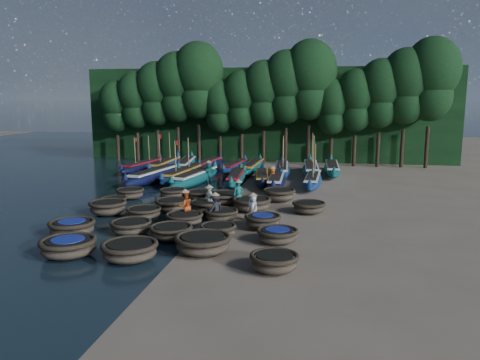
% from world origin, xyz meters
% --- Properties ---
extents(ground, '(120.00, 120.00, 0.00)m').
position_xyz_m(ground, '(0.00, 0.00, 0.00)').
color(ground, gray).
rests_on(ground, ground).
extents(foliage_wall, '(40.00, 3.00, 10.00)m').
position_xyz_m(foliage_wall, '(0.00, 23.50, 5.00)').
color(foliage_wall, black).
rests_on(foliage_wall, ground).
extents(coracle_1, '(2.78, 2.78, 0.81)m').
position_xyz_m(coracle_1, '(-4.54, -10.31, 0.47)').
color(coracle_1, brown).
rests_on(coracle_1, ground).
extents(coracle_2, '(2.84, 2.84, 0.81)m').
position_xyz_m(coracle_2, '(-1.73, -10.31, 0.46)').
color(coracle_2, brown).
rests_on(coracle_2, ground).
extents(coracle_3, '(2.61, 2.61, 0.83)m').
position_xyz_m(coracle_3, '(1.09, -8.87, 0.47)').
color(coracle_3, brown).
rests_on(coracle_3, ground).
extents(coracle_4, '(2.34, 2.34, 0.73)m').
position_xyz_m(coracle_4, '(4.41, -10.50, 0.42)').
color(coracle_4, brown).
rests_on(coracle_4, ground).
extents(coracle_5, '(2.75, 2.75, 0.80)m').
position_xyz_m(coracle_5, '(-5.96, -7.49, 0.47)').
color(coracle_5, brown).
rests_on(coracle_5, ground).
extents(coracle_6, '(2.09, 2.09, 0.69)m').
position_xyz_m(coracle_6, '(-3.27, -6.57, 0.39)').
color(coracle_6, brown).
rests_on(coracle_6, ground).
extents(coracle_7, '(2.29, 2.29, 0.70)m').
position_xyz_m(coracle_7, '(-0.97, -7.11, 0.40)').
color(coracle_7, brown).
rests_on(coracle_7, ground).
extents(coracle_8, '(1.89, 1.89, 0.66)m').
position_xyz_m(coracle_8, '(1.21, -6.40, 0.38)').
color(coracle_8, brown).
rests_on(coracle_8, ground).
extents(coracle_9, '(2.07, 2.07, 0.69)m').
position_xyz_m(coracle_9, '(4.17, -6.78, 0.40)').
color(coracle_9, brown).
rests_on(coracle_9, ground).
extents(coracle_10, '(2.62, 2.62, 0.83)m').
position_xyz_m(coracle_10, '(-6.16, -3.12, 0.48)').
color(coracle_10, brown).
rests_on(coracle_10, ground).
extents(coracle_11, '(2.39, 2.39, 0.68)m').
position_xyz_m(coracle_11, '(-3.70, -3.69, 0.39)').
color(coracle_11, brown).
rests_on(coracle_11, ground).
extents(coracle_12, '(2.05, 2.05, 0.67)m').
position_xyz_m(coracle_12, '(-1.07, -4.55, 0.38)').
color(coracle_12, brown).
rests_on(coracle_12, ground).
extents(coracle_13, '(2.24, 2.24, 0.65)m').
position_xyz_m(coracle_13, '(0.69, -3.25, 0.37)').
color(coracle_13, brown).
rests_on(coracle_13, ground).
extents(coracle_14, '(2.37, 2.37, 0.74)m').
position_xyz_m(coracle_14, '(3.17, -4.42, 0.43)').
color(coracle_14, brown).
rests_on(coracle_14, ground).
extents(coracle_15, '(1.95, 1.95, 0.64)m').
position_xyz_m(coracle_15, '(-6.68, -1.17, 0.37)').
color(coracle_15, brown).
rests_on(coracle_15, ground).
extents(coracle_16, '(2.18, 2.18, 0.81)m').
position_xyz_m(coracle_16, '(-2.66, -1.85, 0.46)').
color(coracle_16, brown).
rests_on(coracle_16, ground).
extents(coracle_17, '(2.10, 2.10, 0.76)m').
position_xyz_m(coracle_17, '(-0.60, -1.74, 0.44)').
color(coracle_17, brown).
rests_on(coracle_17, ground).
extents(coracle_18, '(2.91, 2.91, 0.82)m').
position_xyz_m(coracle_18, '(2.03, -0.73, 0.47)').
color(coracle_18, brown).
rests_on(coracle_18, ground).
extents(coracle_19, '(2.01, 2.01, 0.69)m').
position_xyz_m(coracle_19, '(5.46, -0.66, 0.40)').
color(coracle_19, brown).
rests_on(coracle_19, ground).
extents(coracle_20, '(1.99, 1.99, 0.73)m').
position_xyz_m(coracle_20, '(-6.64, 1.23, 0.42)').
color(coracle_20, brown).
rests_on(coracle_20, ground).
extents(coracle_21, '(2.02, 2.02, 0.69)m').
position_xyz_m(coracle_21, '(-3.82, 1.86, 0.40)').
color(coracle_21, brown).
rests_on(coracle_21, ground).
extents(coracle_22, '(2.21, 2.21, 0.63)m').
position_xyz_m(coracle_22, '(-1.92, 1.79, 0.36)').
color(coracle_22, brown).
rests_on(coracle_22, ground).
extents(coracle_23, '(2.76, 2.76, 0.81)m').
position_xyz_m(coracle_23, '(-0.05, 0.61, 0.46)').
color(coracle_23, brown).
rests_on(coracle_23, ground).
extents(coracle_24, '(2.33, 2.33, 0.82)m').
position_xyz_m(coracle_24, '(3.40, 2.33, 0.47)').
color(coracle_24, brown).
rests_on(coracle_24, ground).
extents(long_boat_2, '(2.94, 8.90, 1.59)m').
position_xyz_m(long_boat_2, '(-7.24, 7.61, 0.60)').
color(long_boat_2, black).
rests_on(long_boat_2, ground).
extents(long_boat_3, '(2.27, 8.23, 3.51)m').
position_xyz_m(long_boat_3, '(-5.19, 8.56, 0.56)').
color(long_boat_3, navy).
rests_on(long_boat_3, ground).
extents(long_boat_4, '(2.78, 8.82, 1.57)m').
position_xyz_m(long_boat_4, '(-3.70, 7.20, 0.60)').
color(long_boat_4, '#0D4E4C').
rests_on(long_boat_4, ground).
extents(long_boat_5, '(1.86, 7.53, 1.33)m').
position_xyz_m(long_boat_5, '(-0.59, 8.23, 0.51)').
color(long_boat_5, '#0D4E4C').
rests_on(long_boat_5, ground).
extents(long_boat_6, '(2.18, 7.24, 1.28)m').
position_xyz_m(long_boat_6, '(1.46, 8.69, 0.49)').
color(long_boat_6, black).
rests_on(long_boat_6, ground).
extents(long_boat_7, '(1.64, 7.88, 1.39)m').
position_xyz_m(long_boat_7, '(2.73, 7.34, 0.53)').
color(long_boat_7, black).
rests_on(long_boat_7, ground).
extents(long_boat_8, '(1.61, 7.61, 3.24)m').
position_xyz_m(long_boat_8, '(5.48, 8.10, 0.51)').
color(long_boat_8, navy).
rests_on(long_boat_8, ground).
extents(long_boat_9, '(2.39, 7.62, 3.27)m').
position_xyz_m(long_boat_9, '(-10.38, 12.94, 0.52)').
color(long_boat_9, black).
rests_on(long_boat_9, ground).
extents(long_boat_10, '(1.54, 8.39, 3.56)m').
position_xyz_m(long_boat_10, '(-8.44, 13.62, 0.57)').
color(long_boat_10, navy).
rests_on(long_boat_10, ground).
extents(long_boat_11, '(2.50, 8.26, 1.47)m').
position_xyz_m(long_boat_11, '(-6.63, 14.42, 0.56)').
color(long_boat_11, '#0D4E4C').
rests_on(long_boat_11, ground).
extents(long_boat_12, '(2.47, 8.17, 1.45)m').
position_xyz_m(long_boat_12, '(-4.62, 14.31, 0.55)').
color(long_boat_12, black).
rests_on(long_boat_12, ground).
extents(long_boat_13, '(2.05, 7.23, 1.28)m').
position_xyz_m(long_boat_13, '(-1.87, 14.50, 0.49)').
color(long_boat_13, navy).
rests_on(long_boat_13, ground).
extents(long_boat_14, '(1.73, 8.08, 1.42)m').
position_xyz_m(long_boat_14, '(-0.11, 14.01, 0.54)').
color(long_boat_14, '#0D4E4C').
rests_on(long_boat_14, ground).
extents(long_boat_15, '(2.00, 8.13, 3.46)m').
position_xyz_m(long_boat_15, '(2.68, 12.60, 0.55)').
color(long_boat_15, navy).
rests_on(long_boat_15, ground).
extents(long_boat_16, '(2.01, 8.68, 3.69)m').
position_xyz_m(long_boat_16, '(5.23, 13.13, 0.59)').
color(long_boat_16, '#0D4E4C').
rests_on(long_boat_16, ground).
extents(long_boat_17, '(1.58, 8.19, 1.44)m').
position_xyz_m(long_boat_17, '(7.07, 14.19, 0.55)').
color(long_boat_17, '#0D4E4C').
rests_on(long_boat_17, ground).
extents(fisherman_0, '(0.88, 0.84, 1.72)m').
position_xyz_m(fisherman_0, '(2.43, -2.99, 0.83)').
color(fisherman_0, silver).
rests_on(fisherman_0, ground).
extents(fisherman_1, '(0.74, 0.59, 1.97)m').
position_xyz_m(fisherman_1, '(1.13, -0.34, 0.98)').
color(fisherman_1, '#1A6E69').
rests_on(fisherman_1, ground).
extents(fisherman_2, '(1.09, 1.05, 1.96)m').
position_xyz_m(fisherman_2, '(-1.22, -3.84, 0.93)').
color(fisherman_2, '#CA4C1B').
rests_on(fisherman_2, ground).
extents(fisherman_3, '(1.00, 1.17, 1.77)m').
position_xyz_m(fisherman_3, '(0.39, -3.45, 0.83)').
color(fisherman_3, black).
rests_on(fisherman_3, ground).
extents(fisherman_4, '(0.96, 0.95, 1.82)m').
position_xyz_m(fisherman_4, '(-0.41, -1.62, 0.88)').
color(fisherman_4, silver).
rests_on(fisherman_4, ground).
extents(fisherman_5, '(1.33, 1.63, 1.95)m').
position_xyz_m(fisherman_5, '(-2.84, 8.13, 0.91)').
color(fisherman_5, '#1A6E69').
rests_on(fisherman_5, ground).
extents(fisherman_6, '(0.54, 0.77, 1.69)m').
position_xyz_m(fisherman_6, '(2.39, 7.65, 0.82)').
color(fisherman_6, '#CA4C1B').
rests_on(fisherman_6, ground).
extents(tree_0, '(3.68, 3.68, 8.68)m').
position_xyz_m(tree_0, '(-16.00, 20.00, 5.97)').
color(tree_0, black).
rests_on(tree_0, ground).
extents(tree_1, '(4.09, 4.09, 9.65)m').
position_xyz_m(tree_1, '(-13.70, 20.00, 6.65)').
color(tree_1, black).
rests_on(tree_1, ground).
extents(tree_2, '(4.51, 4.51, 10.63)m').
position_xyz_m(tree_2, '(-11.40, 20.00, 7.32)').
color(tree_2, black).
rests_on(tree_2, ground).
extents(tree_3, '(4.92, 4.92, 11.60)m').
position_xyz_m(tree_3, '(-9.10, 20.00, 8.00)').
color(tree_3, black).
rests_on(tree_3, ground).
extents(tree_4, '(5.34, 5.34, 12.58)m').
position_xyz_m(tree_4, '(-6.80, 20.00, 8.67)').
color(tree_4, black).
rests_on(tree_4, ground).
extents(tree_5, '(3.68, 3.68, 8.68)m').
position_xyz_m(tree_5, '(-4.50, 20.00, 5.97)').
color(tree_5, black).
rests_on(tree_5, ground).
extents(tree_6, '(4.09, 4.09, 9.65)m').
position_xyz_m(tree_6, '(-2.20, 20.00, 6.65)').
color(tree_6, black).
rests_on(tree_6, ground).
extents(tree_7, '(4.51, 4.51, 10.63)m').
position_xyz_m(tree_7, '(0.10, 20.00, 7.32)').
color(tree_7, black).
rests_on(tree_7, ground).
extents(tree_8, '(4.92, 4.92, 11.60)m').
position_xyz_m(tree_8, '(2.40, 20.00, 8.00)').
color(tree_8, black).
rests_on(tree_8, ground).
extents(tree_9, '(5.34, 5.34, 12.58)m').
position_xyz_m(tree_9, '(4.70, 20.00, 8.67)').
color(tree_9, black).
rests_on(tree_9, ground).
extents(tree_10, '(3.68, 3.68, 8.68)m').
position_xyz_m(tree_10, '(7.00, 20.00, 5.97)').
color(tree_10, black).
rests_on(tree_10, ground).
extents(tree_11, '(4.09, 4.09, 9.65)m').
position_xyz_m(tree_11, '(9.30, 20.00, 6.65)').
color(tree_11, black).
rests_on(tree_11, ground).
extents(tree_12, '(4.51, 4.51, 10.63)m').
position_xyz_m(tree_12, '(11.60, 20.00, 7.32)').
color(tree_12, black).
rests_on(tree_12, ground).
extents(tree_13, '(4.92, 4.92, 11.60)m').
position_xyz_m(tree_13, '(13.90, 20.00, 8.00)').
color(tree_13, black).
rests_on(tree_13, ground).
extents(tree_14, '(5.34, 5.34, 12.58)m').
position_xyz_m(tree_14, '(16.20, 20.00, 8.67)').
color(tree_14, black).
rests_on(tree_14, ground).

